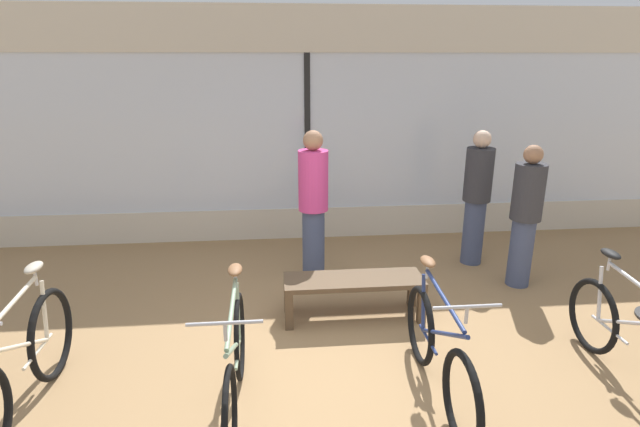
# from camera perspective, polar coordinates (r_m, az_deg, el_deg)

# --- Properties ---
(ground_plane) EXTENTS (24.00, 24.00, 0.00)m
(ground_plane) POSITION_cam_1_polar(r_m,az_deg,el_deg) (4.43, 1.86, -17.64)
(ground_plane) COLOR #99754C
(shop_back_wall) EXTENTS (12.00, 0.08, 3.20)m
(shop_back_wall) POSITION_cam_1_polar(r_m,az_deg,el_deg) (7.00, -1.47, 10.02)
(shop_back_wall) COLOR beige
(shop_back_wall) RESTS_ON ground_plane
(bicycle_far_left) EXTENTS (0.46, 1.83, 1.06)m
(bicycle_far_left) POSITION_cam_1_polar(r_m,az_deg,el_deg) (4.33, -31.07, -15.00)
(bicycle_far_left) COLOR black
(bicycle_far_left) RESTS_ON ground_plane
(bicycle_left) EXTENTS (0.46, 1.73, 1.04)m
(bicycle_left) POSITION_cam_1_polar(r_m,az_deg,el_deg) (3.84, -9.65, -16.89)
(bicycle_left) COLOR black
(bicycle_left) RESTS_ON ground_plane
(bicycle_right) EXTENTS (0.46, 1.66, 1.02)m
(bicycle_right) POSITION_cam_1_polar(r_m,az_deg,el_deg) (4.08, 13.37, -15.24)
(bicycle_right) COLOR black
(bicycle_right) RESTS_ON ground_plane
(bicycle_far_right) EXTENTS (0.46, 1.70, 1.02)m
(bicycle_far_right) POSITION_cam_1_polar(r_m,az_deg,el_deg) (4.80, 32.05, -12.39)
(bicycle_far_right) COLOR black
(bicycle_far_right) RESTS_ON ground_plane
(display_bench) EXTENTS (1.40, 0.44, 0.43)m
(display_bench) POSITION_cam_1_polar(r_m,az_deg,el_deg) (5.08, 3.86, -8.16)
(display_bench) COLOR brown
(display_bench) RESTS_ON ground_plane
(customer_near_rack) EXTENTS (0.40, 0.40, 1.71)m
(customer_near_rack) POSITION_cam_1_polar(r_m,az_deg,el_deg) (6.51, 17.48, 1.99)
(customer_near_rack) COLOR #424C6B
(customer_near_rack) RESTS_ON ground_plane
(customer_by_window) EXTENTS (0.41, 0.41, 1.64)m
(customer_by_window) POSITION_cam_1_polar(r_m,az_deg,el_deg) (6.05, 22.44, -0.07)
(customer_by_window) COLOR #424C6B
(customer_by_window) RESTS_ON ground_plane
(customer_mid_floor) EXTENTS (0.39, 0.52, 1.78)m
(customer_mid_floor) POSITION_cam_1_polar(r_m,az_deg,el_deg) (5.72, -0.76, 1.40)
(customer_mid_floor) COLOR #424C6B
(customer_mid_floor) RESTS_ON ground_plane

